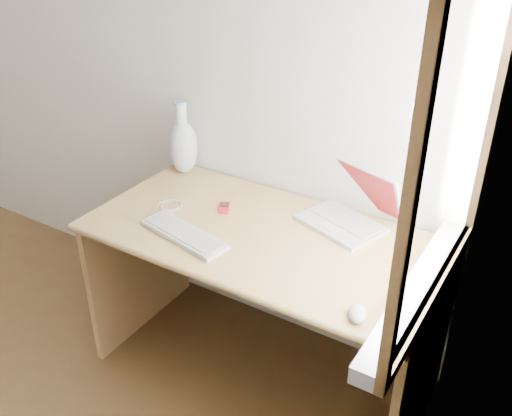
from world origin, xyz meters
The scene contains 10 objects.
back_wall centered at (0.00, 1.75, 1.30)m, with size 3.50×0.04×2.60m, color white.
window centered at (1.72, 1.30, 1.28)m, with size 0.11×0.99×1.10m.
desk centered at (1.03, 1.47, 0.54)m, with size 1.43×0.72×0.76m.
laptop centered at (1.27, 1.64, 0.81)m, with size 0.38×0.37×0.22m.
external_keyboard centered at (0.78, 1.19, 0.77)m, with size 0.42×0.20×0.02m.
mouse centered at (1.55, 1.10, 0.77)m, with size 0.06×0.10×0.03m, color silver.
ipod centered at (0.78, 1.46, 0.76)m, with size 0.09×0.10×0.01m.
cable_coil centered at (0.57, 1.35, 0.76)m, with size 0.11×0.11×0.01m, color white.
remote centered at (0.61, 1.27, 0.76)m, with size 0.03×0.08×0.01m, color white.
vase centered at (0.41, 1.66, 0.90)m, with size 0.14×0.14×0.36m.
Camera 1 is at (2.02, -0.29, 1.96)m, focal length 40.00 mm.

